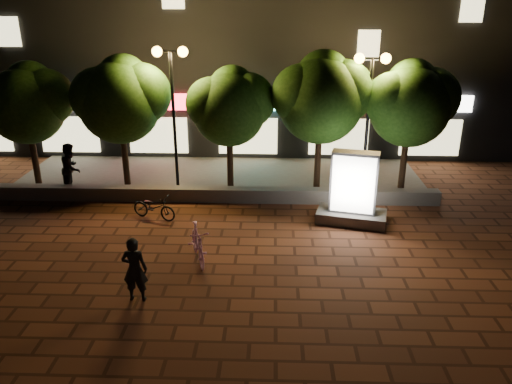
{
  "coord_description": "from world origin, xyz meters",
  "views": [
    {
      "loc": [
        2.11,
        -12.6,
        6.82
      ],
      "look_at": [
        1.62,
        1.5,
        1.34
      ],
      "focal_mm": 35.13,
      "sensor_mm": 36.0,
      "label": 1
    }
  ],
  "objects_px": {
    "tree_right": "(322,95)",
    "scooter_pink": "(198,244)",
    "ad_kiosk": "(353,194)",
    "street_lamp_right": "(370,87)",
    "street_lamp_left": "(172,82)",
    "tree_left": "(121,97)",
    "tree_mid": "(231,104)",
    "scooter_parked": "(154,207)",
    "rider": "(135,269)",
    "tree_far_right": "(411,101)",
    "pedestrian": "(71,168)",
    "tree_far_left": "(27,101)"
  },
  "relations": [
    {
      "from": "tree_left",
      "to": "tree_right",
      "type": "bearing_deg",
      "value": 0.0
    },
    {
      "from": "ad_kiosk",
      "to": "scooter_parked",
      "type": "height_order",
      "value": "ad_kiosk"
    },
    {
      "from": "tree_right",
      "to": "pedestrian",
      "type": "bearing_deg",
      "value": -173.96
    },
    {
      "from": "scooter_parked",
      "to": "street_lamp_right",
      "type": "bearing_deg",
      "value": -48.69
    },
    {
      "from": "ad_kiosk",
      "to": "rider",
      "type": "height_order",
      "value": "ad_kiosk"
    },
    {
      "from": "tree_right",
      "to": "tree_mid",
      "type": "bearing_deg",
      "value": -180.0
    },
    {
      "from": "rider",
      "to": "tree_far_left",
      "type": "bearing_deg",
      "value": -52.43
    },
    {
      "from": "tree_far_left",
      "to": "rider",
      "type": "relative_size",
      "value": 2.79
    },
    {
      "from": "scooter_parked",
      "to": "rider",
      "type": "bearing_deg",
      "value": -152.08
    },
    {
      "from": "street_lamp_right",
      "to": "rider",
      "type": "relative_size",
      "value": 3.01
    },
    {
      "from": "tree_right",
      "to": "scooter_pink",
      "type": "bearing_deg",
      "value": -122.83
    },
    {
      "from": "tree_far_left",
      "to": "scooter_parked",
      "type": "relative_size",
      "value": 2.94
    },
    {
      "from": "tree_far_right",
      "to": "scooter_pink",
      "type": "xyz_separation_m",
      "value": [
        -6.97,
        -5.85,
        -2.84
      ]
    },
    {
      "from": "street_lamp_left",
      "to": "scooter_pink",
      "type": "relative_size",
      "value": 2.96
    },
    {
      "from": "tree_right",
      "to": "scooter_pink",
      "type": "distance_m",
      "value": 7.6
    },
    {
      "from": "scooter_parked",
      "to": "pedestrian",
      "type": "height_order",
      "value": "pedestrian"
    },
    {
      "from": "tree_right",
      "to": "scooter_pink",
      "type": "relative_size",
      "value": 2.89
    },
    {
      "from": "pedestrian",
      "to": "tree_right",
      "type": "bearing_deg",
      "value": -88.06
    },
    {
      "from": "scooter_pink",
      "to": "tree_mid",
      "type": "bearing_deg",
      "value": 67.33
    },
    {
      "from": "pedestrian",
      "to": "street_lamp_left",
      "type": "bearing_deg",
      "value": -83.52
    },
    {
      "from": "tree_far_right",
      "to": "scooter_parked",
      "type": "xyz_separation_m",
      "value": [
        -8.82,
        -3.07,
        -2.96
      ]
    },
    {
      "from": "tree_left",
      "to": "street_lamp_right",
      "type": "distance_m",
      "value": 8.96
    },
    {
      "from": "ad_kiosk",
      "to": "scooter_pink",
      "type": "relative_size",
      "value": 1.37
    },
    {
      "from": "street_lamp_left",
      "to": "scooter_pink",
      "type": "height_order",
      "value": "street_lamp_left"
    },
    {
      "from": "tree_far_right",
      "to": "scooter_parked",
      "type": "bearing_deg",
      "value": -160.8
    },
    {
      "from": "tree_left",
      "to": "rider",
      "type": "xyz_separation_m",
      "value": [
        2.32,
        -7.81,
        -2.62
      ]
    },
    {
      "from": "tree_far_right",
      "to": "tree_mid",
      "type": "bearing_deg",
      "value": -180.0
    },
    {
      "from": "tree_right",
      "to": "rider",
      "type": "relative_size",
      "value": 3.06
    },
    {
      "from": "tree_far_right",
      "to": "rider",
      "type": "relative_size",
      "value": 2.87
    },
    {
      "from": "tree_far_right",
      "to": "pedestrian",
      "type": "bearing_deg",
      "value": -175.52
    },
    {
      "from": "tree_left",
      "to": "ad_kiosk",
      "type": "relative_size",
      "value": 2.05
    },
    {
      "from": "tree_far_right",
      "to": "ad_kiosk",
      "type": "bearing_deg",
      "value": -127.34
    },
    {
      "from": "ad_kiosk",
      "to": "street_lamp_right",
      "type": "bearing_deg",
      "value": 74.05
    },
    {
      "from": "scooter_pink",
      "to": "pedestrian",
      "type": "relative_size",
      "value": 0.94
    },
    {
      "from": "tree_mid",
      "to": "street_lamp_right",
      "type": "relative_size",
      "value": 0.9
    },
    {
      "from": "tree_mid",
      "to": "tree_right",
      "type": "bearing_deg",
      "value": 0.0
    },
    {
      "from": "street_lamp_left",
      "to": "street_lamp_right",
      "type": "height_order",
      "value": "street_lamp_left"
    },
    {
      "from": "tree_right",
      "to": "scooter_pink",
      "type": "height_order",
      "value": "tree_right"
    },
    {
      "from": "tree_right",
      "to": "street_lamp_right",
      "type": "xyz_separation_m",
      "value": [
        1.64,
        -0.26,
        0.33
      ]
    },
    {
      "from": "tree_far_left",
      "to": "street_lamp_right",
      "type": "relative_size",
      "value": 0.93
    },
    {
      "from": "tree_far_right",
      "to": "tree_right",
      "type": "bearing_deg",
      "value": 180.0
    },
    {
      "from": "tree_far_left",
      "to": "tree_left",
      "type": "relative_size",
      "value": 0.95
    },
    {
      "from": "tree_left",
      "to": "tree_mid",
      "type": "bearing_deg",
      "value": -0.0
    },
    {
      "from": "street_lamp_right",
      "to": "scooter_parked",
      "type": "relative_size",
      "value": 3.16
    },
    {
      "from": "tree_far_right",
      "to": "street_lamp_left",
      "type": "bearing_deg",
      "value": -178.24
    },
    {
      "from": "street_lamp_right",
      "to": "ad_kiosk",
      "type": "bearing_deg",
      "value": -105.95
    },
    {
      "from": "tree_mid",
      "to": "scooter_pink",
      "type": "relative_size",
      "value": 2.57
    },
    {
      "from": "tree_far_right",
      "to": "tree_left",
      "type": "bearing_deg",
      "value": 180.0
    },
    {
      "from": "rider",
      "to": "tree_mid",
      "type": "bearing_deg",
      "value": -101.23
    },
    {
      "from": "tree_left",
      "to": "scooter_pink",
      "type": "xyz_separation_m",
      "value": [
        3.53,
        -5.85,
        -2.92
      ]
    }
  ]
}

